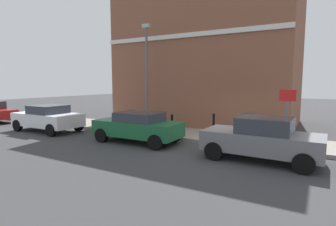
% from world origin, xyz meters
% --- Properties ---
extents(ground, '(80.00, 80.00, 0.00)m').
position_xyz_m(ground, '(0.00, 0.00, 0.00)').
color(ground, '#38383A').
extents(sidewalk, '(2.66, 30.00, 0.15)m').
position_xyz_m(sidewalk, '(1.87, 6.00, 0.07)').
color(sidewalk, gray).
rests_on(sidewalk, ground).
extents(corner_building, '(7.38, 10.79, 8.95)m').
position_xyz_m(corner_building, '(6.84, 3.40, 4.48)').
color(corner_building, brown).
rests_on(corner_building, ground).
extents(car_grey, '(1.92, 3.96, 1.52)m').
position_xyz_m(car_grey, '(-0.84, -1.48, 0.77)').
color(car_grey, slate).
rests_on(car_grey, ground).
extents(car_green, '(1.80, 3.99, 1.38)m').
position_xyz_m(car_green, '(-0.68, 3.89, 0.74)').
color(car_green, '#195933').
rests_on(car_green, ground).
extents(car_white, '(1.95, 3.99, 1.45)m').
position_xyz_m(car_white, '(-0.89, 9.88, 0.75)').
color(car_white, silver).
rests_on(car_white, ground).
extents(utility_cabinet, '(0.46, 0.61, 1.15)m').
position_xyz_m(utility_cabinet, '(2.01, -0.35, 0.68)').
color(utility_cabinet, '#1E4C28').
rests_on(utility_cabinet, sidewalk).
extents(bollard_near_cabinet, '(0.14, 0.14, 1.04)m').
position_xyz_m(bollard_near_cabinet, '(2.11, 1.34, 0.70)').
color(bollard_near_cabinet, black).
rests_on(bollard_near_cabinet, sidewalk).
extents(bollard_far_kerb, '(0.14, 0.14, 1.04)m').
position_xyz_m(bollard_far_kerb, '(0.79, 2.95, 0.70)').
color(bollard_far_kerb, black).
rests_on(bollard_far_kerb, sidewalk).
extents(street_sign, '(0.08, 0.60, 2.30)m').
position_xyz_m(street_sign, '(0.88, -2.06, 1.66)').
color(street_sign, '#59595B').
rests_on(street_sign, sidewalk).
extents(lamppost, '(0.20, 0.44, 5.72)m').
position_xyz_m(lamppost, '(2.17, 5.34, 3.30)').
color(lamppost, '#59595B').
rests_on(lamppost, sidewalk).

